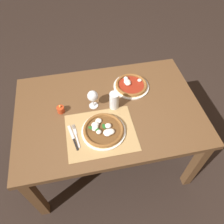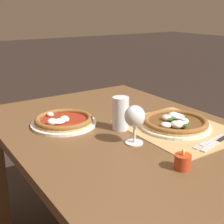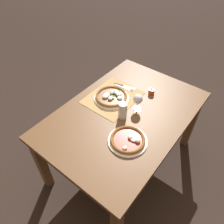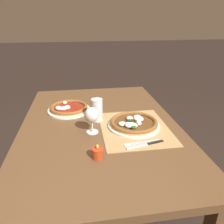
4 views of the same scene
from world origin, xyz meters
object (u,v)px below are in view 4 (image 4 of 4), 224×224
knife (145,145)px  pint_glass (97,110)px  pizza_far (69,108)px  wine_glass (92,116)px  pizza_near (134,123)px  fork (142,143)px  votive_candle (98,153)px

knife → pint_glass: bearing=33.0°
pizza_far → wine_glass: wine_glass is taller
pizza_near → fork: 0.19m
pint_glass → votive_candle: pint_glass is taller
wine_glass → knife: wine_glass is taller
fork → wine_glass: bearing=57.2°
wine_glass → knife: size_ratio=0.72×
pint_glass → votive_candle: bearing=175.0°
knife → pizza_near: bearing=2.0°
pizza_far → votive_candle: votive_candle is taller
fork → pint_glass: bearing=33.4°
pizza_near → wine_glass: (-0.03, 0.25, 0.08)m
pizza_near → pint_glass: pint_glass is taller
fork → votive_candle: size_ratio=2.78×
pint_glass → fork: pint_glass is taller
wine_glass → fork: (-0.16, -0.25, -0.10)m
votive_candle → knife: bearing=-75.3°
wine_glass → knife: bearing=-125.1°
wine_glass → pint_glass: size_ratio=1.07×
pizza_near → pizza_far: size_ratio=1.06×
fork → votive_candle: bearing=110.1°
wine_glass → fork: bearing=-122.8°
fork → knife: knife is taller
wine_glass → pint_glass: 0.16m
pint_glass → fork: (-0.31, -0.21, -0.06)m
pizza_far → pint_glass: 0.27m
pizza_far → pizza_near: bearing=-127.7°
pint_glass → votive_candle: size_ratio=2.01×
pizza_far → knife: bearing=-142.2°
pizza_far → pint_glass: bearing=-134.8°
pizza_far → votive_candle: bearing=-165.6°
pizza_near → votive_candle: bearing=138.9°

